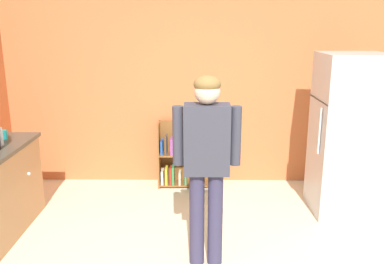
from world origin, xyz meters
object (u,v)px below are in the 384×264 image
teal_cup (3,135)px  standing_person (207,154)px  bookshelf (185,158)px  refrigerator (348,135)px

teal_cup → standing_person: bearing=-22.3°
teal_cup → bookshelf: bearing=27.8°
refrigerator → teal_cup: (-3.70, -0.24, 0.06)m
bookshelf → teal_cup: teal_cup is taller
bookshelf → standing_person: (0.24, -1.86, 0.65)m
standing_person → teal_cup: (-2.12, 0.87, -0.07)m
bookshelf → teal_cup: bearing=-152.2°
refrigerator → bookshelf: 2.03m
bookshelf → teal_cup: size_ratio=8.95×
refrigerator → teal_cup: size_ratio=18.74×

